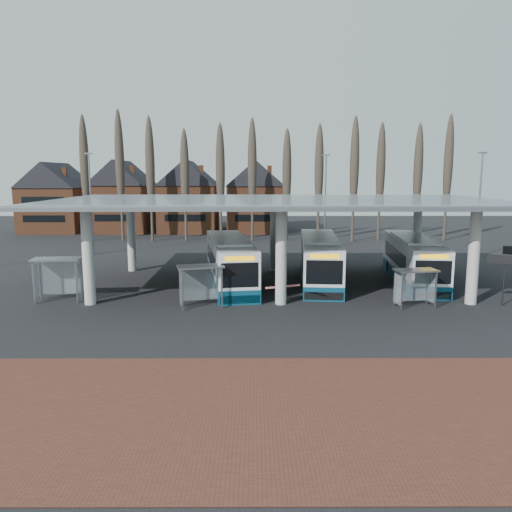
{
  "coord_description": "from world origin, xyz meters",
  "views": [
    {
      "loc": [
        -1.66,
        -28.06,
        8.08
      ],
      "look_at": [
        -1.55,
        7.0,
        2.33
      ],
      "focal_mm": 35.0,
      "sensor_mm": 36.0,
      "label": 1
    }
  ],
  "objects_px": {
    "bus_3": "(413,260)",
    "shelter_0": "(58,270)",
    "shelter_2": "(414,280)",
    "bus_1": "(230,262)",
    "shelter_1": "(200,277)",
    "bus_2": "(319,260)"
  },
  "relations": [
    {
      "from": "shelter_0",
      "to": "shelter_2",
      "type": "distance_m",
      "value": 22.48
    },
    {
      "from": "bus_2",
      "to": "shelter_1",
      "type": "height_order",
      "value": "bus_2"
    },
    {
      "from": "bus_2",
      "to": "shelter_1",
      "type": "bearing_deg",
      "value": -133.5
    },
    {
      "from": "bus_1",
      "to": "shelter_0",
      "type": "bearing_deg",
      "value": -163.8
    },
    {
      "from": "shelter_2",
      "to": "shelter_1",
      "type": "bearing_deg",
      "value": 169.9
    },
    {
      "from": "bus_3",
      "to": "shelter_0",
      "type": "distance_m",
      "value": 25.44
    },
    {
      "from": "bus_3",
      "to": "shelter_0",
      "type": "height_order",
      "value": "bus_3"
    },
    {
      "from": "bus_1",
      "to": "shelter_0",
      "type": "relative_size",
      "value": 4.05
    },
    {
      "from": "bus_2",
      "to": "bus_3",
      "type": "height_order",
      "value": "bus_2"
    },
    {
      "from": "bus_3",
      "to": "bus_1",
      "type": "bearing_deg",
      "value": -170.04
    },
    {
      "from": "bus_3",
      "to": "shelter_1",
      "type": "distance_m",
      "value": 17.14
    },
    {
      "from": "bus_1",
      "to": "bus_2",
      "type": "bearing_deg",
      "value": -0.78
    },
    {
      "from": "shelter_0",
      "to": "shelter_2",
      "type": "relative_size",
      "value": 1.16
    },
    {
      "from": "bus_1",
      "to": "bus_3",
      "type": "relative_size",
      "value": 1.03
    },
    {
      "from": "shelter_2",
      "to": "shelter_0",
      "type": "bearing_deg",
      "value": 166.28
    },
    {
      "from": "bus_2",
      "to": "bus_1",
      "type": "bearing_deg",
      "value": -167.6
    },
    {
      "from": "bus_1",
      "to": "bus_2",
      "type": "xyz_separation_m",
      "value": [
        6.8,
        0.93,
        -0.0
      ]
    },
    {
      "from": "shelter_0",
      "to": "bus_2",
      "type": "bearing_deg",
      "value": 12.72
    },
    {
      "from": "shelter_1",
      "to": "bus_2",
      "type": "bearing_deg",
      "value": 27.93
    },
    {
      "from": "bus_2",
      "to": "shelter_1",
      "type": "distance_m",
      "value": 11.12
    },
    {
      "from": "bus_3",
      "to": "shelter_0",
      "type": "xyz_separation_m",
      "value": [
        -24.72,
        -5.99,
        0.44
      ]
    },
    {
      "from": "shelter_1",
      "to": "shelter_2",
      "type": "xyz_separation_m",
      "value": [
        13.12,
        -0.13,
        -0.17
      ]
    }
  ]
}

